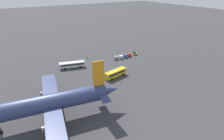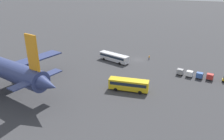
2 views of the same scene
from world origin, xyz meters
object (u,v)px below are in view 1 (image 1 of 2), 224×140
shuttle_bus_far (116,73)px  worker_person (87,57)px  cargo_cart_white (121,57)px  baggage_tug (135,54)px  cargo_cart_grey (116,58)px  cargo_cart_blue (125,56)px  airplane (47,104)px  shuttle_bus_near (72,64)px  cargo_cart_red (129,55)px

shuttle_bus_far → worker_person: 28.28m
shuttle_bus_far → cargo_cart_white: size_ratio=5.16×
baggage_tug → cargo_cart_grey: (13.81, 0.20, 0.25)m
shuttle_bus_far → worker_person: shuttle_bus_far is taller
worker_person → cargo_cart_blue: 22.62m
airplane → cargo_cart_grey: bearing=-134.9°
shuttle_bus_near → cargo_cart_white: (-28.41, 3.21, -0.64)m
cargo_cart_blue → worker_person: bearing=-29.5°
shuttle_bus_near → baggage_tug: size_ratio=5.16×
airplane → cargo_cart_white: airplane is taller
shuttle_bus_near → worker_person: bearing=-131.6°
worker_person → cargo_cart_blue: bearing=150.5°
airplane → cargo_cart_grey: airplane is taller
airplane → cargo_cart_red: size_ratio=21.14×
worker_person → cargo_cart_grey: size_ratio=0.78×
cargo_cart_red → cargo_cart_white: 6.12m
shuttle_bus_far → baggage_tug: shuttle_bus_far is taller
cargo_cart_white → cargo_cart_grey: same height
worker_person → cargo_cart_white: (-16.62, 11.06, 0.32)m
worker_person → cargo_cart_red: cargo_cart_red is taller
cargo_cart_red → shuttle_bus_far: bearing=40.0°
airplane → baggage_tug: (-58.88, -31.99, -5.90)m
worker_person → cargo_cart_blue: cargo_cart_blue is taller
airplane → cargo_cart_blue: 60.23m
cargo_cart_grey → cargo_cart_white: bearing=171.5°
airplane → shuttle_bus_near: size_ratio=3.62×
baggage_tug → cargo_cart_white: (10.75, 0.65, 0.25)m
shuttle_bus_near → worker_person: size_ratio=7.49×
baggage_tug → cargo_cart_grey: size_ratio=1.13×
worker_person → cargo_cart_red: 25.19m
cargo_cart_blue → cargo_cart_white: bearing=-1.8°
cargo_cart_blue → cargo_cart_white: size_ratio=1.00×
airplane → shuttle_bus_far: airplane is taller
shuttle_bus_near → cargo_cart_blue: bearing=-171.2°
shuttle_bus_near → cargo_cart_grey: shuttle_bus_near is taller
cargo_cart_grey → worker_person: bearing=-38.0°
baggage_tug → cargo_cart_red: 4.66m
cargo_cart_white → cargo_cart_grey: size_ratio=1.00×
shuttle_bus_far → cargo_cart_grey: shuttle_bus_far is taller
baggage_tug → shuttle_bus_near: bearing=2.4°
shuttle_bus_far → cargo_cart_blue: bearing=-145.9°
shuttle_bus_far → cargo_cart_grey: 21.05m
cargo_cart_blue → cargo_cart_grey: (6.11, -0.55, 0.00)m
cargo_cart_red → cargo_cart_blue: same height
shuttle_bus_far → cargo_cart_blue: size_ratio=5.16×
cargo_cart_white → shuttle_bus_far: bearing=49.6°
airplane → cargo_cart_red: (-54.24, -31.56, -5.65)m
worker_person → cargo_cart_grey: 17.22m
worker_person → shuttle_bus_near: bearing=33.7°
shuttle_bus_far → cargo_cart_white: bearing=-140.3°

